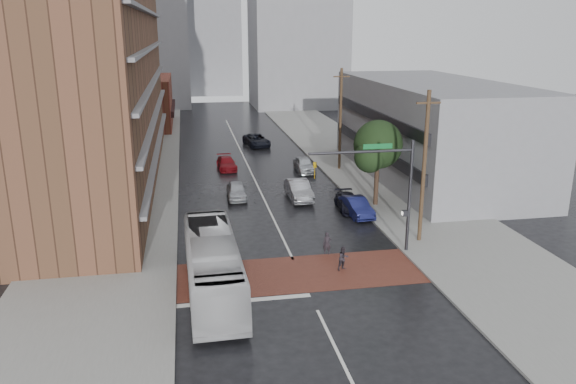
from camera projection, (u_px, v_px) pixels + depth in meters
name	position (u px, v px, depth m)	size (l,w,h in m)	color
ground	(301.00, 277.00, 31.97)	(160.00, 160.00, 0.00)	black
crosswalk	(300.00, 273.00, 32.44)	(14.00, 5.00, 0.02)	brown
sidewalk_west	(131.00, 176.00, 53.58)	(9.00, 90.00, 0.15)	gray
sidewalk_east	(362.00, 166.00, 57.53)	(9.00, 90.00, 0.15)	gray
apartment_block	(87.00, 24.00, 48.29)	(10.00, 44.00, 28.00)	brown
storefront_west	(143.00, 102.00, 79.91)	(8.00, 16.00, 7.00)	brown
building_east	(431.00, 130.00, 52.43)	(11.00, 26.00, 9.00)	gray
distant_tower_west	(135.00, 14.00, 98.72)	(18.00, 16.00, 32.00)	gray
distant_tower_east	(297.00, 2.00, 97.31)	(16.00, 14.00, 36.00)	gray
distant_tower_center	(211.00, 36.00, 118.30)	(12.00, 10.00, 24.00)	gray
street_tree	(378.00, 148.00, 43.47)	(4.20, 4.10, 6.90)	#332319
signal_mast	(388.00, 181.00, 34.01)	(6.50, 0.30, 7.20)	#2D2D33
utility_pole_near	(424.00, 167.00, 35.82)	(1.60, 0.26, 10.00)	#473321
utility_pole_far	(340.00, 119.00, 54.70)	(1.60, 0.26, 10.00)	#473321
transit_bus	(213.00, 265.00, 29.72)	(2.62, 11.20, 3.12)	#BBBBBE
pedestrian_a	(327.00, 244.00, 34.98)	(0.53, 0.35, 1.45)	black
pedestrian_b	(343.00, 258.00, 32.73)	(0.70, 0.55, 1.45)	#262026
car_travel_a	(237.00, 191.00, 46.55)	(1.60, 3.98, 1.36)	#AAACB2
car_travel_b	(299.00, 190.00, 46.30)	(1.68, 4.81, 1.58)	#A8A9B0
car_travel_c	(227.00, 163.00, 56.22)	(1.74, 4.27, 1.24)	maroon
suv_travel	(257.00, 140.00, 67.29)	(2.38, 5.17, 1.44)	black
car_parked_near	(356.00, 207.00, 42.30)	(1.46, 4.20, 1.38)	#15184A
car_parked_mid	(348.00, 202.00, 43.69)	(1.67, 4.11, 1.19)	black
car_parked_far	(304.00, 165.00, 55.21)	(1.72, 4.29, 1.46)	#B4B8BC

